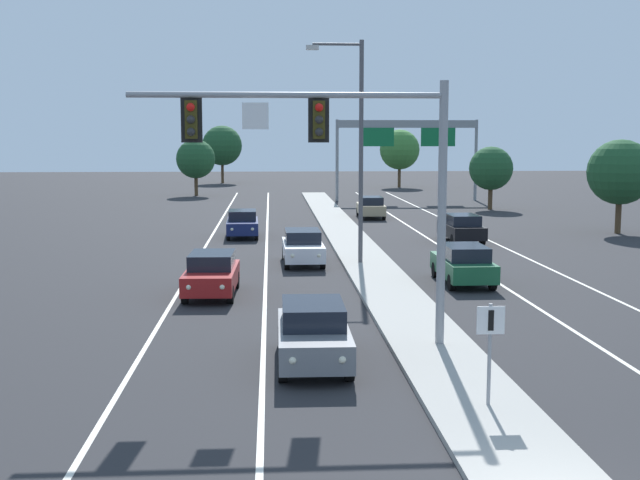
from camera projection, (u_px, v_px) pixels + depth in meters
The scene contains 21 objects.
median_island at pixel (391, 293), 30.16m from camera, with size 2.40×110.00×0.15m, color #9E9B93.
lane_stripe_oncoming_center at pixel (266, 266), 36.82m from camera, with size 0.14×100.00×0.01m, color silver.
lane_stripe_receding_center at pixel (469, 264), 37.39m from camera, with size 0.14×100.00×0.01m, color silver.
edge_stripe_left at pixel (193, 267), 36.62m from camera, with size 0.14×100.00×0.01m, color silver.
edge_stripe_right at pixel (539, 264), 37.59m from camera, with size 0.14×100.00×0.01m, color silver.
overhead_signal_mast at pixel (341, 154), 21.65m from camera, with size 8.54×0.44×7.20m.
median_sign_post at pixel (490, 339), 17.11m from camera, with size 0.60×0.10×2.20m.
street_lamp_median at pixel (356, 139), 36.40m from camera, with size 2.58×0.28×10.00m.
car_oncoming_grey at pixel (313, 333), 20.88m from camera, with size 1.85×4.48×1.58m.
car_oncoming_red at pixel (212, 273), 30.00m from camera, with size 1.92×4.51×1.58m.
car_oncoming_white at pixel (303, 247), 37.44m from camera, with size 1.88×4.49×1.58m.
car_oncoming_navy at pixel (243, 223), 47.64m from camera, with size 1.91×4.51×1.58m.
car_receding_green at pixel (463, 264), 32.37m from camera, with size 1.83×4.48×1.58m.
car_receding_black at pixel (462, 228), 45.26m from camera, with size 1.87×4.49×1.58m.
car_receding_tan at pixel (371, 207), 58.94m from camera, with size 1.92×4.51×1.58m.
highway_sign_gantry at pixel (407, 134), 74.63m from camera, with size 13.28×0.42×7.50m.
tree_far_right_a at pixel (491, 168), 65.77m from camera, with size 3.55×3.55×5.14m.
tree_far_right_c at pixel (400, 150), 95.25m from camera, with size 4.71×4.71×6.81m.
tree_far_left_c at pixel (196, 159), 81.36m from camera, with size 3.93×3.93×5.69m.
tree_far_right_b at pixel (620, 172), 49.09m from camera, with size 3.97×3.97×5.75m.
tree_far_left_a at pixel (222, 146), 103.98m from camera, with size 5.12×5.12×7.41m.
Camera 1 is at (-4.47, -11.46, 5.82)m, focal length 45.37 mm.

